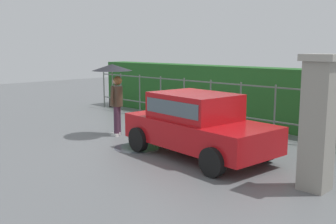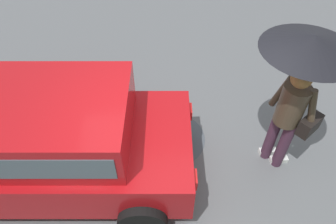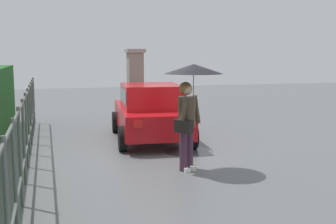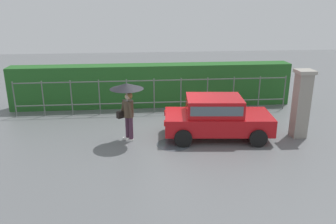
# 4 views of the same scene
# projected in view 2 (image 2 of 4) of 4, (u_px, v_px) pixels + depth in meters

# --- Properties ---
(ground_plane) EXTENTS (40.00, 40.00, 0.00)m
(ground_plane) POSITION_uv_depth(u_px,v_px,m) (175.00, 199.00, 4.23)
(ground_plane) COLOR slate
(car) EXTENTS (3.86, 2.14, 1.48)m
(car) POSITION_uv_depth(u_px,v_px,m) (50.00, 139.00, 3.93)
(car) COLOR #B71116
(car) RESTS_ON ground
(pedestrian) EXTENTS (1.13, 1.13, 2.07)m
(pedestrian) POSITION_uv_depth(u_px,v_px,m) (303.00, 74.00, 3.60)
(pedestrian) COLOR #47283D
(pedestrian) RESTS_ON ground
(puddle_near) EXTENTS (1.16, 1.16, 0.00)m
(puddle_near) POSITION_uv_depth(u_px,v_px,m) (169.00, 138.00, 4.97)
(puddle_near) COLOR #4C545B
(puddle_near) RESTS_ON ground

